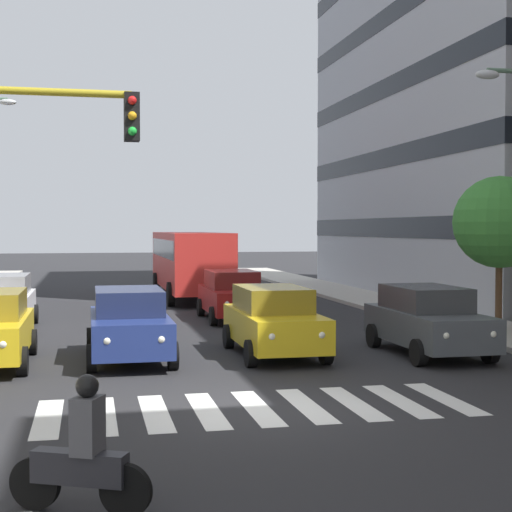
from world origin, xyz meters
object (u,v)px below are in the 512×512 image
object	(u,v)px
motorcycle_with_rider	(82,456)
car_2	(129,324)
car_1	(274,320)
bus_behind_traffic	(190,257)
car_row2_0	(232,295)
car_row2_1	(2,302)
car_0	(427,320)
street_tree_1	(499,222)

from	to	relation	value
motorcycle_with_rider	car_2	bearing A→B (deg)	-95.80
car_1	bus_behind_traffic	distance (m)	16.53
car_row2_0	car_row2_1	size ratio (longest dim) A/B	1.00
car_0	motorcycle_with_rider	bearing A→B (deg)	48.00
car_0	street_tree_1	bearing A→B (deg)	-143.50
car_0	car_row2_0	distance (m)	9.04
car_row2_1	street_tree_1	bearing A→B (deg)	161.41
car_1	car_row2_0	bearing A→B (deg)	-92.64
car_row2_0	car_1	bearing A→B (deg)	87.36
car_2	car_row2_0	distance (m)	8.54
car_row2_1	bus_behind_traffic	size ratio (longest dim) A/B	0.42
car_1	bus_behind_traffic	xyz separation A→B (m)	(0.00, -16.51, 0.97)
car_1	street_tree_1	bearing A→B (deg)	-165.79
bus_behind_traffic	motorcycle_with_rider	world-z (taller)	bus_behind_traffic
car_row2_1	car_1	bearing A→B (deg)	137.17
car_0	car_1	distance (m)	3.89
car_row2_1	street_tree_1	world-z (taller)	street_tree_1
street_tree_1	car_row2_0	bearing A→B (deg)	-40.32
car_0	car_row2_1	world-z (taller)	same
car_row2_1	car_0	bearing A→B (deg)	146.27
bus_behind_traffic	street_tree_1	world-z (taller)	street_tree_1
car_0	bus_behind_traffic	xyz separation A→B (m)	(3.83, -17.19, 0.97)
car_row2_0	car_row2_1	distance (m)	7.62
motorcycle_with_rider	car_row2_0	bearing A→B (deg)	-105.64
car_0	car_1	size ratio (longest dim) A/B	1.00
street_tree_1	car_1	bearing A→B (deg)	14.21
car_2	car_row2_1	xyz separation A→B (m)	(3.63, -6.61, 0.00)
bus_behind_traffic	car_0	bearing A→B (deg)	102.55
car_0	street_tree_1	world-z (taller)	street_tree_1
car_row2_0	motorcycle_with_rider	size ratio (longest dim) A/B	2.81
car_1	car_2	bearing A→B (deg)	-1.21
car_0	car_2	world-z (taller)	same
car_row2_0	bus_behind_traffic	bearing A→B (deg)	-87.72
car_row2_0	street_tree_1	bearing A→B (deg)	139.68
bus_behind_traffic	motorcycle_with_rider	size ratio (longest dim) A/B	6.65
car_row2_0	motorcycle_with_rider	bearing A→B (deg)	74.36
car_1	car_2	size ratio (longest dim) A/B	1.00
car_2	bus_behind_traffic	size ratio (longest dim) A/B	0.42
car_0	street_tree_1	size ratio (longest dim) A/B	0.97
motorcycle_with_rider	car_row2_1	bearing A→B (deg)	-81.16
street_tree_1	car_0	bearing A→B (deg)	36.50
car_row2_1	motorcycle_with_rider	distance (m)	16.94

